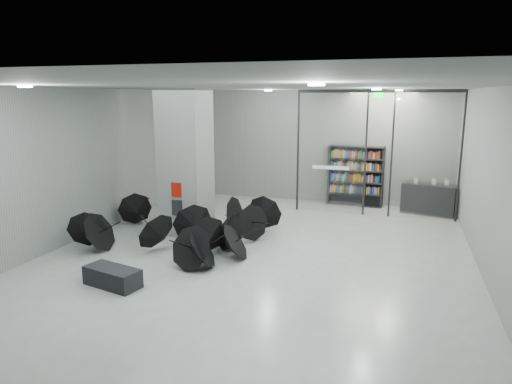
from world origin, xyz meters
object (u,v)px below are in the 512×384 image
(bench, at_px, (113,277))
(umbrella_cluster, at_px, (190,234))
(column, at_px, (186,162))
(bookshelf, at_px, (355,176))
(shop_counter, at_px, (429,199))

(bench, distance_m, umbrella_cluster, 2.87)
(column, height_order, umbrella_cluster, column)
(bench, xyz_separation_m, umbrella_cluster, (0.38, 2.84, 0.12))
(bench, height_order, umbrella_cluster, umbrella_cluster)
(umbrella_cluster, bearing_deg, column, 118.68)
(bookshelf, height_order, shop_counter, bookshelf)
(bench, xyz_separation_m, shop_counter, (6.42, 8.19, 0.30))
(column, bearing_deg, umbrella_cluster, -61.32)
(shop_counter, bearing_deg, bookshelf, -177.48)
(bookshelf, bearing_deg, bench, -110.11)
(bench, relative_size, bookshelf, 0.58)
(column, distance_m, shop_counter, 8.02)
(column, bearing_deg, shop_counter, 32.64)
(bench, distance_m, bookshelf, 9.59)
(shop_counter, xyz_separation_m, umbrella_cluster, (-6.03, -5.35, -0.19))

